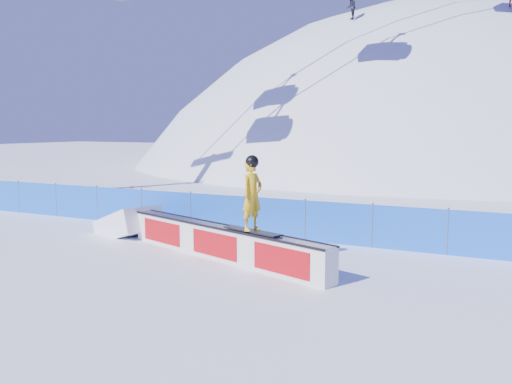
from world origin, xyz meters
The scene contains 7 objects.
ground centered at (0.00, 0.00, 0.00)m, with size 160.00×160.00×0.00m, color white.
snow_hill centered at (0.00, 42.00, -18.00)m, with size 64.00×64.00×64.00m.
safety_fence centered at (0.00, 4.50, 0.60)m, with size 22.05×0.05×1.30m.
rail_box centered at (1.99, 1.42, 0.42)m, with size 6.92×2.85×0.86m.
snow_ramp centered at (-2.23, 2.90, 0.00)m, with size 2.01×1.34×0.75m, color white, non-canonical shape.
snowboarder centered at (3.07, 1.04, 1.75)m, with size 1.75×0.88×1.82m.
distant_skiers centered at (3.24, 30.63, 11.77)m, with size 17.94×5.69×5.93m.
Camera 1 is at (9.27, -10.76, 3.36)m, focal length 40.00 mm.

